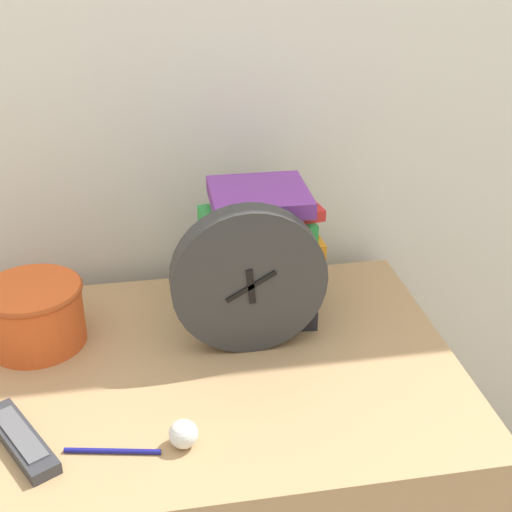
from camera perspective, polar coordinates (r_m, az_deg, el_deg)
wall_back at (r=1.45m, az=-9.78°, el=14.50°), size 6.00×0.04×2.40m
desk_clock at (r=1.24m, az=-0.57°, el=-1.97°), size 0.27×0.05×0.27m
book_stack at (r=1.37m, az=0.30°, el=0.31°), size 0.23×0.20×0.25m
basket at (r=1.35m, az=-17.36°, el=-4.34°), size 0.19×0.19×0.12m
tv_remote at (r=1.16m, az=-18.30°, el=-13.75°), size 0.13×0.18×0.02m
crumpled_paper_ball at (r=1.10m, az=-5.83°, el=-13.98°), size 0.04×0.04×0.04m
pen at (r=1.12m, az=-11.41°, el=-15.05°), size 0.14×0.04×0.01m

